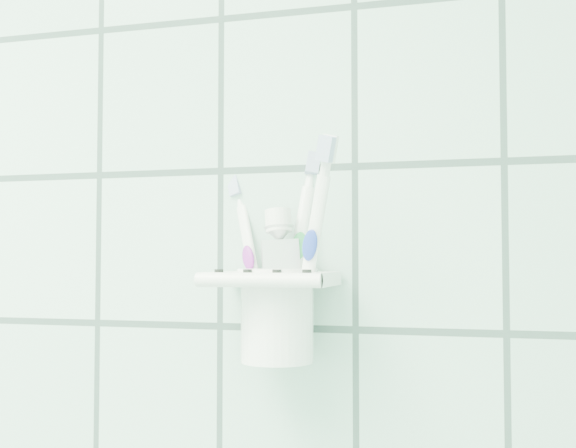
# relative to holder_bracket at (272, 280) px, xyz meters

# --- Properties ---
(holder_bracket) EXTENTS (0.12, 0.10, 0.04)m
(holder_bracket) POSITION_rel_holder_bracket_xyz_m (0.00, 0.00, 0.00)
(holder_bracket) COLOR white
(holder_bracket) RESTS_ON wall_back
(cup) EXTENTS (0.08, 0.08, 0.09)m
(cup) POSITION_rel_holder_bracket_xyz_m (0.00, 0.00, -0.03)
(cup) COLOR white
(cup) RESTS_ON holder_bracket
(toothbrush_pink) EXTENTS (0.06, 0.05, 0.19)m
(toothbrush_pink) POSITION_rel_holder_bracket_xyz_m (-0.01, 0.01, 0.03)
(toothbrush_pink) COLOR white
(toothbrush_pink) RESTS_ON cup
(toothbrush_blue) EXTENTS (0.03, 0.07, 0.21)m
(toothbrush_blue) POSITION_rel_holder_bracket_xyz_m (0.01, -0.00, 0.04)
(toothbrush_blue) COLOR white
(toothbrush_blue) RESTS_ON cup
(toothbrush_orange) EXTENTS (0.05, 0.05, 0.21)m
(toothbrush_orange) POSITION_rel_holder_bracket_xyz_m (0.02, 0.01, 0.04)
(toothbrush_orange) COLOR white
(toothbrush_orange) RESTS_ON cup
(toothpaste_tube) EXTENTS (0.05, 0.04, 0.14)m
(toothpaste_tube) POSITION_rel_holder_bracket_xyz_m (0.01, 0.00, 0.01)
(toothpaste_tube) COLOR silver
(toothpaste_tube) RESTS_ON cup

